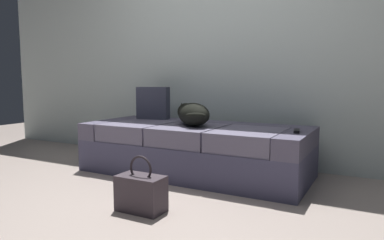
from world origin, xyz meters
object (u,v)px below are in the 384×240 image
(dog_dark, at_px, (192,114))
(handbag, at_px, (141,193))
(couch, at_px, (195,149))
(tv_remote, at_px, (297,131))
(throw_pillow, at_px, (153,103))

(dog_dark, distance_m, handbag, 1.09)
(couch, xyz_separation_m, dog_dark, (-0.01, -0.04, 0.34))
(couch, height_order, tv_remote, tv_remote)
(dog_dark, bearing_deg, handbag, -81.80)
(throw_pillow, bearing_deg, couch, -20.56)
(tv_remote, bearing_deg, couch, 166.86)
(tv_remote, height_order, handbag, tv_remote)
(couch, bearing_deg, dog_dark, -98.04)
(couch, relative_size, tv_remote, 13.87)
(couch, distance_m, dog_dark, 0.34)
(dog_dark, distance_m, throw_pillow, 0.68)
(throw_pillow, bearing_deg, handbag, -58.90)
(couch, distance_m, tv_remote, 0.97)
(dog_dark, height_order, handbag, dog_dark)
(dog_dark, xyz_separation_m, throw_pillow, (-0.62, 0.27, 0.06))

